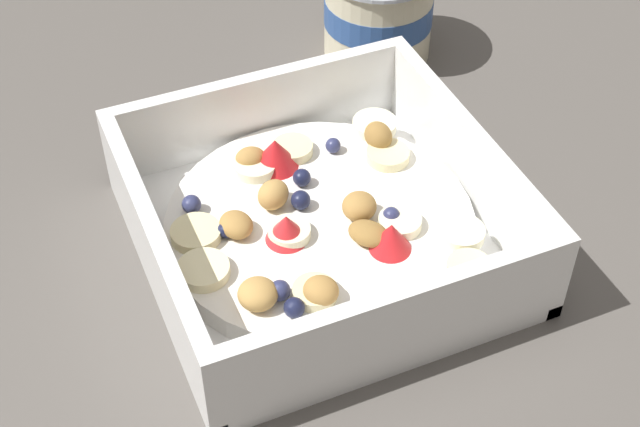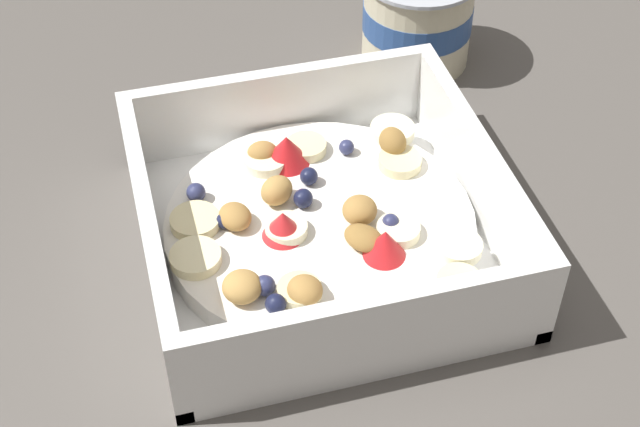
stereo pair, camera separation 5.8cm
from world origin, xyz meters
TOP-DOWN VIEW (x-y plane):
  - ground_plane at (0.00, 0.00)m, footprint 2.40×2.40m
  - fruit_bowl at (0.01, 0.01)m, footprint 0.22×0.22m
  - spoon at (-0.16, 0.03)m, footprint 0.07×0.17m
  - yogurt_cup at (-0.18, 0.14)m, footprint 0.09×0.09m

SIDE VIEW (x-z plane):
  - ground_plane at x=0.00m, z-range 0.00..0.00m
  - spoon at x=-0.16m, z-range 0.00..0.01m
  - fruit_bowl at x=0.01m, z-range -0.01..0.05m
  - yogurt_cup at x=-0.18m, z-range 0.00..0.08m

